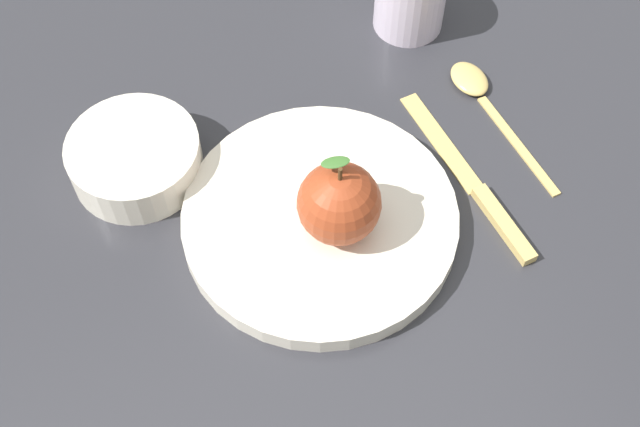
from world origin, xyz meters
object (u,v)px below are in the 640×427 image
at_px(apple, 344,202).
at_px(knife, 477,189).
at_px(spoon, 480,93).
at_px(dinner_plate, 320,219).
at_px(side_bowl, 134,155).

distance_m(apple, knife, 0.15).
distance_m(knife, spoon, 0.12).
bearing_deg(knife, dinner_plate, 82.02).
height_order(apple, side_bowl, apple).
bearing_deg(side_bowl, dinner_plate, -132.03).
bearing_deg(apple, dinner_plate, 38.80).
height_order(dinner_plate, side_bowl, side_bowl).
distance_m(side_bowl, spoon, 0.35).
bearing_deg(dinner_plate, side_bowl, 47.97).
height_order(dinner_plate, apple, apple).
relative_size(side_bowl, knife, 0.57).
height_order(apple, knife, apple).
relative_size(side_bowl, spoon, 0.68).
relative_size(apple, spoon, 0.48).
xyz_separation_m(knife, spoon, (0.10, -0.06, 0.00)).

